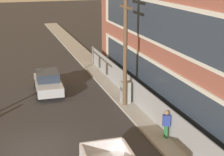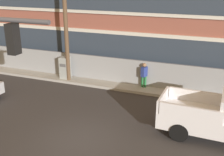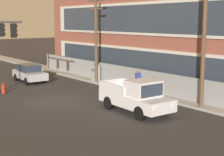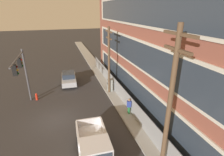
{
  "view_description": "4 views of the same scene",
  "coord_description": "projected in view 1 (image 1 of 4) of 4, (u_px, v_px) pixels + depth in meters",
  "views": [
    {
      "loc": [
        15.62,
        -1.27,
        8.7
      ],
      "look_at": [
        -0.99,
        4.21,
        3.06
      ],
      "focal_mm": 55.0,
      "sensor_mm": 36.0,
      "label": 1
    },
    {
      "loc": [
        5.0,
        -9.13,
        6.55
      ],
      "look_at": [
        0.0,
        3.85,
        1.51
      ],
      "focal_mm": 45.0,
      "sensor_mm": 36.0,
      "label": 2
    },
    {
      "loc": [
        20.53,
        -11.11,
        5.47
      ],
      "look_at": [
        4.17,
        1.54,
        1.99
      ],
      "focal_mm": 55.0,
      "sensor_mm": 36.0,
      "label": 3
    },
    {
      "loc": [
        14.13,
        0.84,
        9.3
      ],
      "look_at": [
        1.13,
        4.84,
        3.95
      ],
      "focal_mm": 28.0,
      "sensor_mm": 36.0,
      "label": 4
    }
  ],
  "objects": [
    {
      "name": "utility_pole_near_corner",
      "position": [
        125.0,
        44.0,
        21.18
      ],
      "size": [
        2.13,
        0.26,
        7.66
      ],
      "color": "brown",
      "rests_on": "ground"
    },
    {
      "name": "electrical_cabinet",
      "position": [
        125.0,
        93.0,
        22.59
      ],
      "size": [
        0.61,
        0.57,
        1.61
      ],
      "color": "#939993",
      "rests_on": "ground"
    },
    {
      "name": "ground_plane",
      "position": [
        39.0,
        150.0,
        17.17
      ],
      "size": [
        160.0,
        160.0,
        0.0
      ],
      "primitive_type": "plane",
      "color": "#333030"
    },
    {
      "name": "chain_link_fence",
      "position": [
        153.0,
        109.0,
        19.89
      ],
      "size": [
        27.12,
        0.06,
        1.77
      ],
      "color": "gray",
      "rests_on": "ground"
    },
    {
      "name": "pedestrian_near_cabinet",
      "position": [
        166.0,
        123.0,
        17.85
      ],
      "size": [
        0.37,
        0.46,
        1.69
      ],
      "color": "#236B38",
      "rests_on": "ground"
    },
    {
      "name": "sedan_silver",
      "position": [
        48.0,
        82.0,
        24.82
      ],
      "size": [
        4.22,
        1.99,
        1.56
      ],
      "color": "#B2B5BA",
      "rests_on": "ground"
    },
    {
      "name": "sidewalk_building_side",
      "position": [
        159.0,
        130.0,
        19.12
      ],
      "size": [
        80.0,
        1.93,
        0.16
      ],
      "primitive_type": "cube",
      "color": "#9E9B93",
      "rests_on": "ground"
    }
  ]
}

